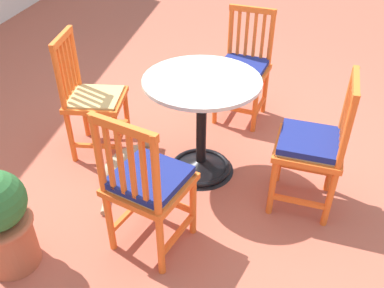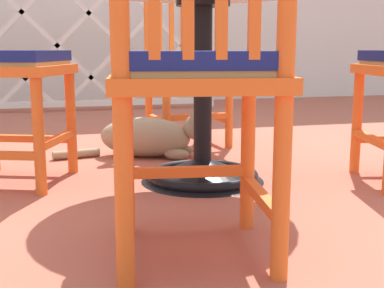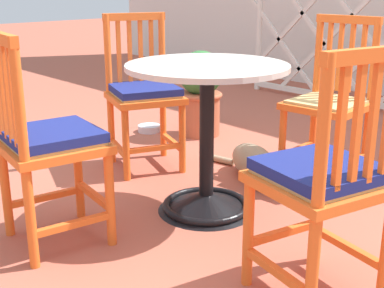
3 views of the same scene
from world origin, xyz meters
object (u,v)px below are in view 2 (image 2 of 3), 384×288
Objects in this scene: orange_chair_near_fence at (196,76)px; cafe_table at (203,109)px; orange_chair_facing_out at (4,66)px; orange_chair_tucked_in at (186,63)px; tabby_cat at (153,137)px.

cafe_table is at bearing 72.91° from orange_chair_near_fence.
orange_chair_facing_out and orange_chair_near_fence have the same top height.
orange_chair_tucked_in is at bearing 36.63° from orange_chair_facing_out.
orange_chair_facing_out is 0.78m from tabby_cat.
orange_chair_facing_out is (-0.86, -0.64, 0.01)m from orange_chair_tucked_in.
tabby_cat is (-0.11, 0.50, -0.19)m from cafe_table.
orange_chair_tucked_in and orange_chair_near_fence have the same top height.
tabby_cat is at bearing 27.32° from orange_chair_facing_out.
cafe_table is 1.04× the size of tabby_cat.
orange_chair_tucked_in is (0.14, 0.82, 0.15)m from cafe_table.
cafe_table is 0.76m from orange_chair_near_fence.
orange_chair_tucked_in is at bearing 52.89° from tabby_cat.
orange_chair_tucked_in is 1.58m from orange_chair_near_fence.
cafe_table is at bearing -78.14° from tabby_cat.
orange_chair_facing_out reaches higher than tabby_cat.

